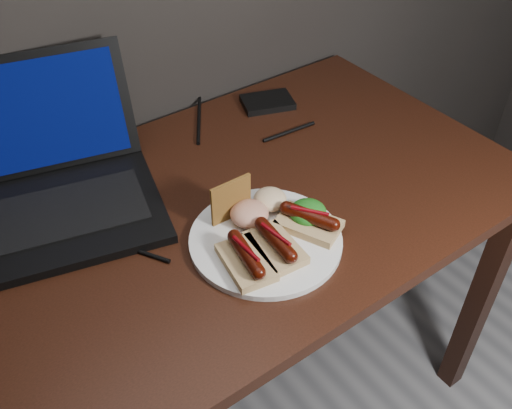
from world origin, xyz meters
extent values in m
cube|color=#32140C|center=(0.00, 1.38, 0.73)|extent=(1.40, 0.70, 0.03)
cube|color=#32140C|center=(0.65, 1.08, 0.36)|extent=(0.05, 0.05, 0.72)
cube|color=#32140C|center=(0.65, 1.68, 0.36)|extent=(0.05, 0.05, 0.72)
cube|color=black|center=(-0.20, 1.53, 0.76)|extent=(0.46, 0.37, 0.02)
cube|color=black|center=(-0.20, 1.53, 0.77)|extent=(0.37, 0.24, 0.00)
cube|color=black|center=(-0.16, 1.71, 0.88)|extent=(0.42, 0.19, 0.23)
cube|color=#080850|center=(-0.16, 1.71, 0.88)|extent=(0.37, 0.16, 0.20)
cube|color=black|center=(0.38, 1.63, 0.76)|extent=(0.14, 0.12, 0.02)
cylinder|color=black|center=(-0.12, 1.38, 0.75)|extent=(0.10, 0.16, 0.01)
cylinder|color=black|center=(0.21, 1.68, 0.75)|extent=(0.12, 0.19, 0.01)
cylinder|color=black|center=(0.35, 1.50, 0.75)|extent=(0.14, 0.02, 0.01)
cylinder|color=silver|center=(0.09, 1.25, 0.76)|extent=(0.29, 0.29, 0.01)
cube|color=tan|center=(0.02, 1.21, 0.77)|extent=(0.09, 0.12, 0.02)
cylinder|color=#440E04|center=(0.02, 1.21, 0.79)|extent=(0.04, 0.10, 0.02)
sphere|color=#440E04|center=(0.02, 1.17, 0.79)|extent=(0.03, 0.02, 0.02)
sphere|color=#440E04|center=(0.03, 1.26, 0.79)|extent=(0.03, 0.02, 0.02)
cylinder|color=#630409|center=(0.02, 1.21, 0.80)|extent=(0.01, 0.07, 0.01)
cube|color=tan|center=(0.08, 1.21, 0.77)|extent=(0.08, 0.12, 0.02)
cylinder|color=#440E04|center=(0.08, 1.21, 0.79)|extent=(0.03, 0.10, 0.02)
sphere|color=#440E04|center=(0.08, 1.16, 0.79)|extent=(0.02, 0.02, 0.02)
sphere|color=#440E04|center=(0.09, 1.26, 0.79)|extent=(0.02, 0.02, 0.02)
cylinder|color=#630409|center=(0.08, 1.21, 0.80)|extent=(0.02, 0.07, 0.01)
cube|color=tan|center=(0.17, 1.22, 0.77)|extent=(0.11, 0.13, 0.02)
cylinder|color=#440E04|center=(0.17, 1.22, 0.79)|extent=(0.06, 0.10, 0.02)
sphere|color=#440E04|center=(0.19, 1.18, 0.79)|extent=(0.03, 0.02, 0.02)
sphere|color=#440E04|center=(0.15, 1.27, 0.79)|extent=(0.03, 0.02, 0.02)
cylinder|color=#630409|center=(0.17, 1.22, 0.80)|extent=(0.05, 0.06, 0.01)
cube|color=#9D6B2B|center=(0.07, 1.33, 0.80)|extent=(0.09, 0.01, 0.08)
ellipsoid|color=#185711|center=(0.18, 1.24, 0.78)|extent=(0.07, 0.07, 0.04)
ellipsoid|color=#A21016|center=(0.09, 1.30, 0.78)|extent=(0.07, 0.07, 0.04)
ellipsoid|color=beige|center=(0.15, 1.31, 0.78)|extent=(0.06, 0.06, 0.04)
camera|label=1|loc=(-0.36, 0.66, 1.49)|focal=40.00mm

